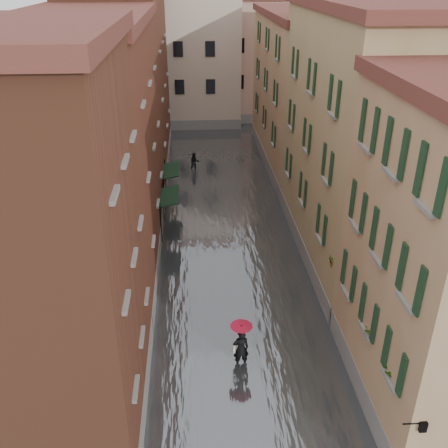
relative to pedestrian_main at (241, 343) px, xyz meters
name	(u,v)px	position (x,y,z in m)	size (l,w,h in m)	color
ground	(247,365)	(0.28, 0.03, -1.22)	(120.00, 120.00, 0.00)	#59595B
floodwater	(225,222)	(0.28, 13.03, -1.12)	(10.00, 60.00, 0.20)	#505458
building_left_near	(36,263)	(-6.72, -1.97, 5.28)	(6.00, 8.00, 13.00)	brown
building_left_mid	(94,154)	(-6.72, 9.03, 5.03)	(6.00, 14.00, 12.50)	#582A1B
building_left_far	(125,81)	(-6.72, 24.03, 5.78)	(6.00, 16.00, 14.00)	brown
building_right_mid	(363,144)	(7.28, 9.03, 5.28)	(6.00, 14.00, 13.00)	tan
building_right_far	(303,94)	(7.28, 24.03, 4.53)	(6.00, 16.00, 11.50)	#9A724F
building_end_cream	(179,58)	(-2.72, 38.03, 5.28)	(12.00, 9.00, 13.00)	#BFB298
building_end_pink	(263,59)	(6.28, 40.03, 4.78)	(10.00, 9.00, 12.00)	tan
awning_near	(169,197)	(-3.21, 11.89, 1.24)	(1.09, 2.88, 2.80)	black
awning_far	(171,171)	(-3.21, 16.25, 1.24)	(1.09, 2.98, 2.80)	black
wall_lantern	(422,425)	(4.61, -5.97, 1.78)	(0.71, 0.22, 0.35)	black
window_planters	(364,310)	(4.40, -1.16, 2.29)	(0.59, 7.79, 0.84)	brown
pedestrian_main	(241,343)	(0.00, 0.00, 0.00)	(0.93, 0.93, 2.06)	black
pedestrian_far	(194,162)	(-1.55, 22.39, -0.41)	(0.79, 0.61, 1.62)	black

